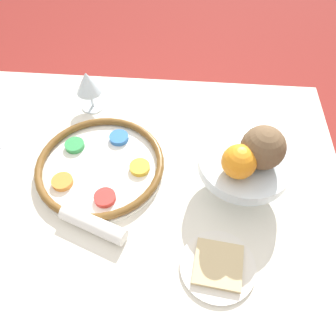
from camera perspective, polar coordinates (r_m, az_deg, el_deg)
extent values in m
plane|color=maroon|center=(1.56, -5.41, -18.65)|extent=(8.00, 8.00, 0.00)
cube|color=silver|center=(1.20, -6.83, -12.73)|extent=(1.19, 0.85, 0.77)
cylinder|color=white|center=(0.89, -11.58, 0.08)|extent=(0.34, 0.34, 0.01)
torus|color=brown|center=(0.88, -11.74, 0.67)|extent=(0.34, 0.34, 0.02)
cylinder|color=gold|center=(0.86, -4.95, 0.12)|extent=(0.05, 0.05, 0.01)
cylinder|color=#2D6BB7|center=(0.94, -8.54, 5.24)|extent=(0.05, 0.05, 0.01)
cylinder|color=#33934C|center=(0.94, -15.95, 3.83)|extent=(0.05, 0.05, 0.01)
cylinder|color=orange|center=(0.87, -17.92, -2.29)|extent=(0.05, 0.05, 0.01)
cylinder|color=red|center=(0.82, -10.92, -5.09)|extent=(0.05, 0.05, 0.01)
cylinder|color=silver|center=(1.07, -12.89, 10.46)|extent=(0.07, 0.07, 0.00)
cylinder|color=silver|center=(1.05, -13.19, 11.68)|extent=(0.01, 0.01, 0.06)
cone|color=silver|center=(1.01, -13.84, 14.30)|extent=(0.08, 0.08, 0.07)
cylinder|color=silver|center=(0.86, 12.03, -2.95)|extent=(0.10, 0.10, 0.01)
cylinder|color=silver|center=(0.83, 12.50, -1.35)|extent=(0.03, 0.03, 0.07)
cylinder|color=silver|center=(0.79, 13.15, 0.88)|extent=(0.22, 0.22, 0.03)
sphere|color=orange|center=(0.72, 12.28, 1.09)|extent=(0.08, 0.08, 0.08)
sphere|color=brown|center=(0.74, 16.22, 3.28)|extent=(0.10, 0.10, 0.10)
cylinder|color=silver|center=(0.75, 8.64, -16.54)|extent=(0.17, 0.17, 0.01)
cube|color=#D1B784|center=(0.74, 8.73, -16.27)|extent=(0.11, 0.11, 0.01)
cylinder|color=white|center=(0.79, -12.91, -9.54)|extent=(0.17, 0.09, 0.04)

